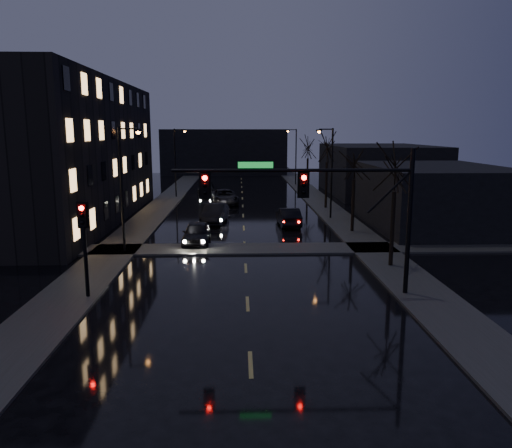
{
  "coord_description": "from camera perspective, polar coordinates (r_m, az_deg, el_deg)",
  "views": [
    {
      "loc": [
        -0.34,
        -13.7,
        7.79
      ],
      "look_at": [
        0.48,
        10.72,
        3.2
      ],
      "focal_mm": 35.0,
      "sensor_mm": 36.0,
      "label": 1
    }
  ],
  "objects": [
    {
      "name": "commercial_right_near",
      "position": [
        43.07,
        19.7,
        2.96
      ],
      "size": [
        10.0,
        14.0,
        5.0
      ],
      "primitive_type": "cube",
      "color": "black",
      "rests_on": "ground"
    },
    {
      "name": "signal_mast",
      "position": [
        23.26,
        8.48,
        3.31
      ],
      "size": [
        11.11,
        0.41,
        7.0
      ],
      "color": "black",
      "rests_on": "ground"
    },
    {
      "name": "sidewalk_left",
      "position": [
        49.98,
        -11.3,
        1.53
      ],
      "size": [
        3.0,
        140.0,
        0.12
      ],
      "primitive_type": "cube",
      "color": "#2D2D2B",
      "rests_on": "ground"
    },
    {
      "name": "tree_mid_a",
      "position": [
        38.75,
        11.21,
        7.53
      ],
      "size": [
        3.3,
        3.3,
        7.58
      ],
      "color": "black",
      "rests_on": "ground"
    },
    {
      "name": "oncoming_car_d",
      "position": [
        63.27,
        -5.71,
        4.16
      ],
      "size": [
        2.08,
        4.92,
        1.42
      ],
      "primitive_type": "imported",
      "rotation": [
        0.0,
        0.0,
        0.02
      ],
      "color": "black",
      "rests_on": "ground"
    },
    {
      "name": "signal_pole_left",
      "position": [
        24.27,
        -19.04,
        -1.31
      ],
      "size": [
        0.35,
        0.41,
        4.53
      ],
      "color": "black",
      "rests_on": "ground"
    },
    {
      "name": "oncoming_car_c",
      "position": [
        53.48,
        -3.62,
        3.11
      ],
      "size": [
        3.37,
        6.03,
        1.6
      ],
      "primitive_type": "imported",
      "rotation": [
        0.0,
        0.0,
        0.13
      ],
      "color": "black",
      "rests_on": "ground"
    },
    {
      "name": "streetlight_l_far",
      "position": [
        59.22,
        -9.03,
        7.59
      ],
      "size": [
        1.53,
        0.28,
        8.0
      ],
      "color": "black",
      "rests_on": "ground"
    },
    {
      "name": "streetlight_l_near",
      "position": [
        32.65,
        -14.79,
        4.99
      ],
      "size": [
        1.53,
        0.28,
        8.0
      ],
      "color": "black",
      "rests_on": "ground"
    },
    {
      "name": "lead_car",
      "position": [
        41.38,
        3.73,
        0.83
      ],
      "size": [
        1.83,
        4.67,
        1.51
      ],
      "primitive_type": "imported",
      "rotation": [
        0.0,
        0.0,
        3.19
      ],
      "color": "black",
      "rests_on": "ground"
    },
    {
      "name": "tree_far",
      "position": [
        64.32,
        5.96,
        9.04
      ],
      "size": [
        3.43,
        3.43,
        7.88
      ],
      "color": "black",
      "rests_on": "ground"
    },
    {
      "name": "apartment_block",
      "position": [
        46.62,
        -22.41,
        7.65
      ],
      "size": [
        12.0,
        30.0,
        12.0
      ],
      "primitive_type": "cube",
      "color": "black",
      "rests_on": "ground"
    },
    {
      "name": "far_block",
      "position": [
        91.81,
        -3.62,
        8.25
      ],
      "size": [
        22.0,
        10.0,
        8.0
      ],
      "primitive_type": "cube",
      "color": "black",
      "rests_on": "ground"
    },
    {
      "name": "sidewalk_cross",
      "position": [
        33.11,
        -1.28,
        -2.86
      ],
      "size": [
        40.0,
        3.0,
        0.12
      ],
      "primitive_type": "cube",
      "color": "#2D2D2B",
      "rests_on": "ground"
    },
    {
      "name": "streetlight_r_far",
      "position": [
        72.2,
        4.42,
        8.21
      ],
      "size": [
        1.53,
        0.28,
        8.0
      ],
      "color": "black",
      "rests_on": "ground"
    },
    {
      "name": "ground",
      "position": [
        15.76,
        -0.45,
        -18.98
      ],
      "size": [
        160.0,
        160.0,
        0.0
      ],
      "primitive_type": "plane",
      "color": "black",
      "rests_on": "ground"
    },
    {
      "name": "oncoming_car_a",
      "position": [
        34.91,
        -6.81,
        -1.04
      ],
      "size": [
        1.82,
        4.52,
        1.54
      ],
      "primitive_type": "imported",
      "rotation": [
        0.0,
        0.0,
        -0.0
      ],
      "color": "black",
      "rests_on": "ground"
    },
    {
      "name": "commercial_right_far",
      "position": [
        64.27,
        13.81,
        6.06
      ],
      "size": [
        12.0,
        18.0,
        6.0
      ],
      "primitive_type": "cube",
      "color": "black",
      "rests_on": "ground"
    },
    {
      "name": "oncoming_car_b",
      "position": [
        42.67,
        -4.74,
        1.19
      ],
      "size": [
        2.34,
        5.11,
        1.62
      ],
      "primitive_type": "imported",
      "rotation": [
        0.0,
        0.0,
        -0.13
      ],
      "color": "black",
      "rests_on": "ground"
    },
    {
      "name": "sidewalk_right",
      "position": [
        50.09,
        8.27,
        1.65
      ],
      "size": [
        3.0,
        140.0,
        0.12
      ],
      "primitive_type": "cube",
      "color": "#2D2D2B",
      "rests_on": "ground"
    },
    {
      "name": "tree_mid_b",
      "position": [
        50.47,
        8.15,
        9.19
      ],
      "size": [
        3.74,
        3.74,
        8.59
      ],
      "color": "black",
      "rests_on": "ground"
    },
    {
      "name": "tree_near",
      "position": [
        29.09,
        15.7,
        7.15
      ],
      "size": [
        3.52,
        3.52,
        8.08
      ],
      "color": "black",
      "rests_on": "ground"
    },
    {
      "name": "streetlight_r_mid",
      "position": [
        44.51,
        8.39,
        6.64
      ],
      "size": [
        1.53,
        0.28,
        8.0
      ],
      "color": "black",
      "rests_on": "ground"
    }
  ]
}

